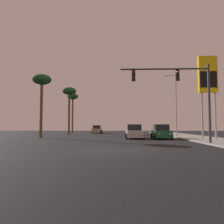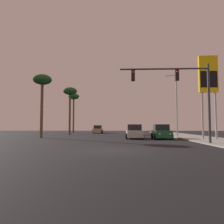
# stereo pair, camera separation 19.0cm
# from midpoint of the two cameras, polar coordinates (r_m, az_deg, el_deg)

# --- Properties ---
(ground_plane) EXTENTS (120.00, 120.00, 0.00)m
(ground_plane) POSITION_cam_midpoint_polar(r_m,az_deg,el_deg) (13.46, 1.23, -9.94)
(ground_plane) COLOR black
(sidewalk_right) EXTENTS (5.00, 60.00, 0.12)m
(sidewalk_right) POSITION_cam_midpoint_polar(r_m,az_deg,el_deg) (25.19, 23.92, -6.61)
(sidewalk_right) COLOR gray
(sidewalk_right) RESTS_ON ground
(car_silver) EXTENTS (2.04, 4.32, 1.68)m
(car_silver) POSITION_cam_midpoint_polar(r_m,az_deg,el_deg) (26.18, 5.57, -5.26)
(car_silver) COLOR #B7B7BC
(car_silver) RESTS_ON ground
(car_green) EXTENTS (2.04, 4.33, 1.68)m
(car_green) POSITION_cam_midpoint_polar(r_m,az_deg,el_deg) (26.18, 12.51, -5.19)
(car_green) COLOR #195933
(car_green) RESTS_ON ground
(car_tan) EXTENTS (2.04, 4.32, 1.68)m
(car_tan) POSITION_cam_midpoint_polar(r_m,az_deg,el_deg) (46.96, -4.06, -4.61)
(car_tan) COLOR tan
(car_tan) RESTS_ON ground
(traffic_light_mast) EXTENTS (7.36, 0.36, 6.50)m
(traffic_light_mast) POSITION_cam_midpoint_polar(r_m,az_deg,el_deg) (19.03, 17.78, 6.34)
(traffic_light_mast) COLOR #38383D
(traffic_light_mast) RESTS_ON sidewalk_right
(street_lamp) EXTENTS (1.74, 0.24, 9.00)m
(street_lamp) POSITION_cam_midpoint_polar(r_m,az_deg,el_deg) (33.42, 16.01, 2.68)
(street_lamp) COLOR #99999E
(street_lamp) RESTS_ON sidewalk_right
(gas_station_sign) EXTENTS (2.00, 0.42, 9.00)m
(gas_station_sign) POSITION_cam_midpoint_polar(r_m,az_deg,el_deg) (26.15, 23.56, 7.95)
(gas_station_sign) COLOR #99999E
(gas_station_sign) RESTS_ON sidewalk_right
(palm_tree_far) EXTENTS (2.40, 2.40, 8.72)m
(palm_tree_far) POSITION_cam_midpoint_polar(r_m,az_deg,el_deg) (48.92, -10.33, 3.47)
(palm_tree_far) COLOR brown
(palm_tree_far) RESTS_ON ground
(palm_tree_near) EXTENTS (2.40, 2.40, 8.15)m
(palm_tree_near) POSITION_cam_midpoint_polar(r_m,az_deg,el_deg) (29.74, -18.04, 7.29)
(palm_tree_near) COLOR brown
(palm_tree_near) RESTS_ON ground
(palm_tree_mid) EXTENTS (2.40, 2.40, 8.26)m
(palm_tree_mid) POSITION_cam_midpoint_polar(r_m,az_deg,el_deg) (38.86, -11.23, 4.75)
(palm_tree_mid) COLOR brown
(palm_tree_mid) RESTS_ON ground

